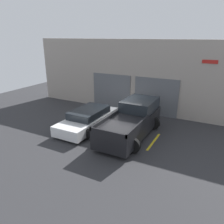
{
  "coord_description": "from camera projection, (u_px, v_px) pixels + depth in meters",
  "views": [
    {
      "loc": [
        5.83,
        -11.75,
        5.49
      ],
      "look_at": [
        0.0,
        -0.7,
        1.1
      ],
      "focal_mm": 35.0,
      "sensor_mm": 36.0,
      "label": 1
    }
  ],
  "objects": [
    {
      "name": "ground_plane",
      "position": [
        117.0,
        125.0,
        14.19
      ],
      "size": [
        28.0,
        28.0,
        0.0
      ],
      "primitive_type": "plane",
      "color": "#2D2D30"
    },
    {
      "name": "parking_stripe_far_left",
      "position": [
        71.0,
        123.0,
        14.44
      ],
      "size": [
        0.12,
        2.2,
        0.01
      ],
      "primitive_type": "cube",
      "color": "gold",
      "rests_on": "ground"
    },
    {
      "name": "sedan_white",
      "position": [
        88.0,
        119.0,
        13.65
      ],
      "size": [
        2.25,
        4.75,
        1.18
      ],
      "color": "white",
      "rests_on": "ground"
    },
    {
      "name": "parking_stripe_left",
      "position": [
        108.0,
        131.0,
        13.19
      ],
      "size": [
        0.12,
        2.2,
        0.01
      ],
      "primitive_type": "cube",
      "color": "gold",
      "rests_on": "ground"
    },
    {
      "name": "shophouse_building",
      "position": [
        137.0,
        77.0,
        16.07
      ],
      "size": [
        17.44,
        0.68,
        5.27
      ],
      "color": "#9E9389",
      "rests_on": "ground"
    },
    {
      "name": "pickup_truck",
      "position": [
        132.0,
        121.0,
        12.51
      ],
      "size": [
        2.51,
        5.3,
        1.85
      ],
      "color": "black",
      "rests_on": "ground"
    },
    {
      "name": "parking_stripe_centre",
      "position": [
        154.0,
        142.0,
        11.94
      ],
      "size": [
        0.12,
        2.2,
        0.01
      ],
      "primitive_type": "cube",
      "color": "gold",
      "rests_on": "ground"
    }
  ]
}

